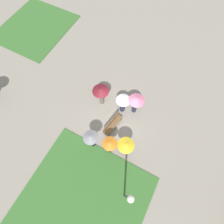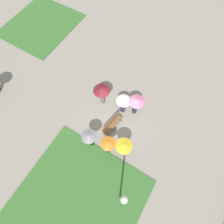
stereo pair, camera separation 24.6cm
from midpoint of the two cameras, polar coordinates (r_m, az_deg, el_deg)
ground_plane at (r=12.87m, az=1.55°, el=-2.41°), size 90.00×90.00×0.00m
lawn_patch_near at (r=12.17m, az=-11.53°, el=-27.95°), size 7.63×7.30×0.06m
lawn_patch_far at (r=19.96m, az=-21.79°, el=25.01°), size 6.64×5.99×0.06m
park_bench at (r=12.24m, az=0.50°, el=-3.93°), size 1.78×0.70×0.90m
lamp_post at (r=9.28m, az=4.27°, el=-26.29°), size 0.32×0.32×4.20m
crowd_person_maroon at (r=12.15m, az=-2.75°, el=6.57°), size 1.17×1.17×1.96m
crowd_person_grey at (r=10.99m, az=-6.64°, el=-8.32°), size 0.96×0.96×2.00m
crowd_person_orange at (r=10.93m, az=-0.67°, el=-10.66°), size 0.91×0.91×1.92m
crowd_person_pink at (r=11.91m, az=8.65°, el=3.00°), size 1.10×1.10×1.93m
crowd_person_yellow at (r=10.99m, az=4.44°, el=-11.34°), size 1.05×1.05×1.82m
crowd_person_white at (r=12.04m, az=4.37°, el=3.13°), size 1.00×1.00×1.81m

